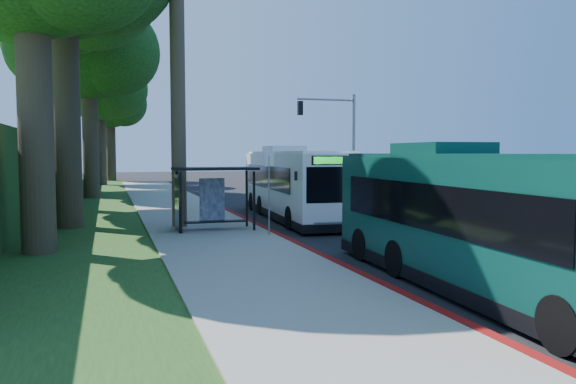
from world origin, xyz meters
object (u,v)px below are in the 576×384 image
object	(u,v)px
bus_shelter	(208,186)
teal_bus	(482,219)
white_bus	(293,183)
pickup	(351,197)

from	to	relation	value
bus_shelter	teal_bus	world-z (taller)	teal_bus
white_bus	pickup	distance (m)	5.41
teal_bus	pickup	bearing A→B (deg)	77.09
bus_shelter	white_bus	distance (m)	5.84
white_bus	teal_bus	world-z (taller)	white_bus
white_bus	teal_bus	size ratio (longest dim) A/B	1.03
bus_shelter	pickup	distance (m)	11.21
bus_shelter	teal_bus	xyz separation A→B (m)	(4.14, -11.26, -0.17)
white_bus	pickup	xyz separation A→B (m)	(4.38, 3.01, -0.98)
teal_bus	white_bus	bearing A→B (deg)	90.48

